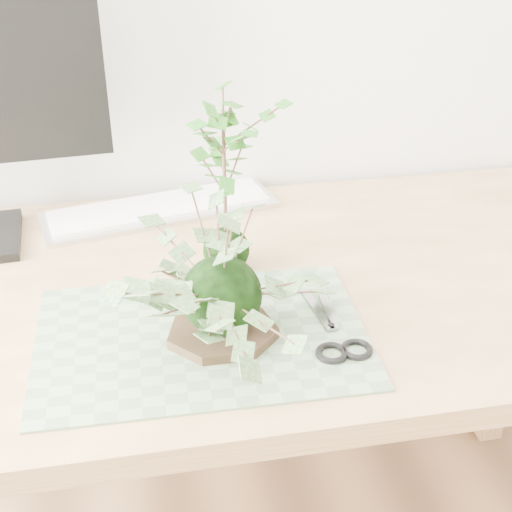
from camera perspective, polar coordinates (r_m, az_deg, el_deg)
name	(u,v)px	position (r m, az deg, el deg)	size (l,w,h in m)	color
desk	(219,328)	(1.21, -3.01, -5.76)	(1.60, 0.70, 0.74)	tan
cutting_mat	(202,337)	(1.04, -4.37, -6.44)	(0.48, 0.32, 0.00)	#597355
stone_dish	(223,333)	(1.03, -2.69, -6.15)	(0.17, 0.17, 0.01)	black
ivy_kokedama	(221,263)	(0.96, -2.86, -0.53)	(0.42, 0.42, 0.23)	black
maple_kokedama	(224,143)	(1.09, -2.60, 8.99)	(0.17, 0.17, 0.32)	black
keyboard	(160,209)	(1.39, -7.71, 3.76)	(0.46, 0.22, 0.02)	#BBBBBB
scissors	(338,341)	(1.03, 6.60, -6.77)	(0.08, 0.19, 0.01)	gray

